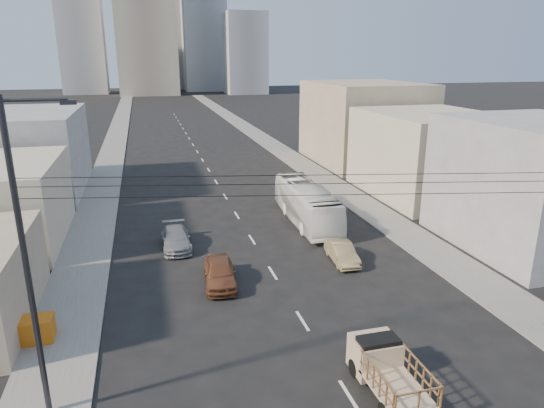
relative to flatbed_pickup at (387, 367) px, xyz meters
name	(u,v)px	position (x,y,z in m)	size (l,w,h in m)	color
sidewalk_left	(116,139)	(-13.34, 68.03, -1.03)	(3.50, 180.00, 0.12)	slate
sidewalk_right	(255,134)	(10.16, 68.03, -1.03)	(3.50, 180.00, 0.12)	slate
lane_dashes	(200,156)	(-1.59, 51.03, -1.09)	(0.15, 104.00, 0.01)	silver
flatbed_pickup	(387,367)	(0.00, 0.00, 0.00)	(1.95, 4.41, 1.90)	tan
city_bus	(307,203)	(3.65, 20.89, 0.48)	(2.65, 11.31, 3.15)	white
sedan_brown	(220,273)	(-5.05, 11.29, -0.33)	(1.81, 4.51, 1.54)	brown
sedan_tan	(342,253)	(3.32, 12.54, -0.45)	(1.36, 3.90, 1.28)	#948256
sedan_grey	(176,239)	(-7.15, 17.88, -0.40)	(1.94, 4.78, 1.39)	gray
streetlamp_left	(28,259)	(-12.98, 2.03, 5.34)	(2.36, 0.25, 12.00)	#2D2D33
overhead_wires	(368,184)	(-1.59, -0.47, 7.87)	(23.01, 5.02, 0.72)	black
crate_stack	(33,330)	(-14.59, 7.45, -0.40)	(1.80, 1.20, 1.14)	#C06312
bldg_right_near	(534,185)	(17.41, 12.03, 3.41)	(10.00, 12.00, 9.00)	gray
bldg_right_mid	(429,154)	(17.91, 26.03, 2.91)	(11.00, 14.00, 8.00)	#C0B19A
bldg_right_far	(363,123)	(18.41, 42.03, 3.91)	(12.00, 16.00, 10.00)	tan
bldg_left_far	(17,153)	(-21.09, 37.03, 2.91)	(12.00, 16.00, 8.00)	gray
high_rise_tower	(144,4)	(-5.59, 168.03, 28.91)	(20.00, 20.00, 60.00)	gray
midrise_ne	(204,38)	(16.41, 183.03, 18.91)	(16.00, 16.00, 40.00)	gray
midrise_nw	(83,45)	(-27.59, 178.03, 15.91)	(15.00, 15.00, 34.00)	gray
midrise_back	(170,33)	(4.41, 198.03, 20.91)	(18.00, 18.00, 44.00)	gray
midrise_east	(245,54)	(28.41, 163.03, 12.91)	(14.00, 14.00, 28.00)	gray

